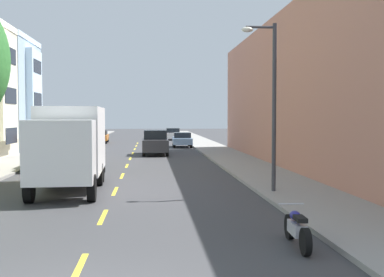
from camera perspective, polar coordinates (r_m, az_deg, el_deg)
The scene contains 14 objects.
ground_plane at distance 37.65m, azimuth -7.06°, elevation -1.96°, with size 160.00×160.00×0.00m, color #38383A.
sidewalk_left at distance 36.62m, azimuth -18.35°, elevation -2.09°, with size 3.20×120.00×0.14m, color gray.
sidewalk_right at distance 36.07m, azimuth 4.17°, elevation -2.04°, with size 3.20×120.00×0.14m, color gray.
lane_centerline_dashes at distance 32.17m, azimuth -7.42°, elevation -2.73°, with size 0.14×47.20×0.01m.
apartment_block_opposite at distance 30.16m, azimuth 19.22°, elevation 5.26°, with size 10.00×36.00×8.92m, color #B27560.
street_lamp at distance 18.73m, azimuth 9.13°, elevation 5.21°, with size 1.35×0.28×6.35m.
delivery_box_truck at distance 20.32m, azimuth -14.02°, elevation -0.52°, with size 2.66×7.33×3.37m.
parked_wagon_silver at distance 41.27m, azimuth -12.76°, elevation -0.49°, with size 1.86×4.71×1.50m.
parked_sedan_orange at distance 55.53m, azimuth -10.75°, elevation 0.25°, with size 1.92×4.55×1.43m.
parked_wagon_forest at distance 28.86m, azimuth -16.43°, elevation -1.84°, with size 1.93×4.74×1.50m.
parked_sedan_sky at distance 47.21m, azimuth -1.17°, elevation -0.11°, with size 1.90×4.54×1.43m.
parked_wagon_white at distance 62.13m, azimuth -2.29°, elevation 0.59°, with size 1.85×4.71×1.50m.
moving_charcoal_sedan at distance 37.95m, azimuth -4.33°, elevation -0.42°, with size 1.95×4.80×1.93m.
parked_motorcycle at distance 11.58m, azimuth 12.19°, elevation -10.29°, with size 0.62×2.05×0.90m.
Camera 1 is at (1.41, -7.50, 2.98)m, focal length 45.58 mm.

